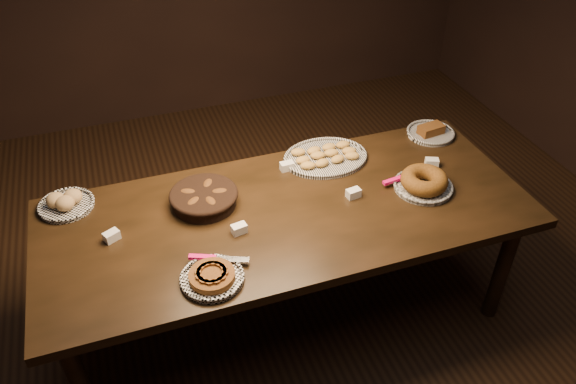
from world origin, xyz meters
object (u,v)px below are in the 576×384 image
object	(u,v)px
buffet_table	(288,221)
madeleine_platter	(325,156)
apple_tart_plate	(212,277)
bundt_cake_plate	(424,182)

from	to	relation	value
buffet_table	madeleine_platter	bearing A→B (deg)	45.52
madeleine_platter	apple_tart_plate	bearing A→B (deg)	-118.63
apple_tart_plate	madeleine_platter	world-z (taller)	apple_tart_plate
apple_tart_plate	bundt_cake_plate	xyz separation A→B (m)	(1.17, 0.27, 0.02)
buffet_table	apple_tart_plate	xyz separation A→B (m)	(-0.46, -0.34, 0.09)
bundt_cake_plate	buffet_table	bearing A→B (deg)	177.32
buffet_table	madeleine_platter	world-z (taller)	madeleine_platter
madeleine_platter	bundt_cake_plate	bearing A→B (deg)	-27.19
buffet_table	bundt_cake_plate	bearing A→B (deg)	-5.13
buffet_table	bundt_cake_plate	size ratio (longest dim) A/B	6.95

